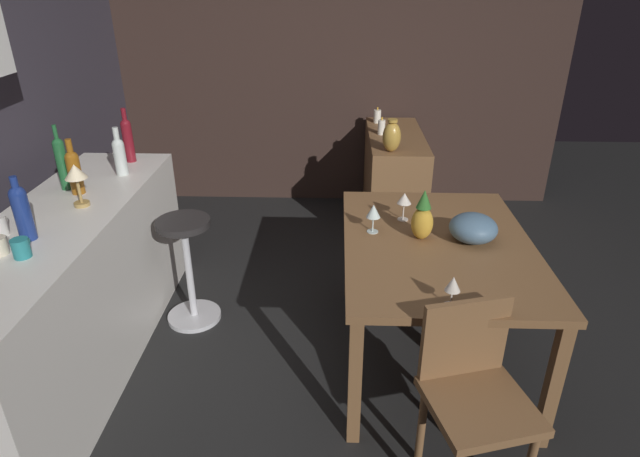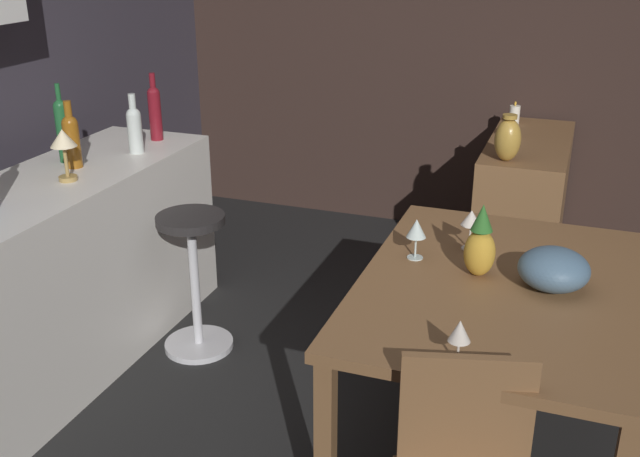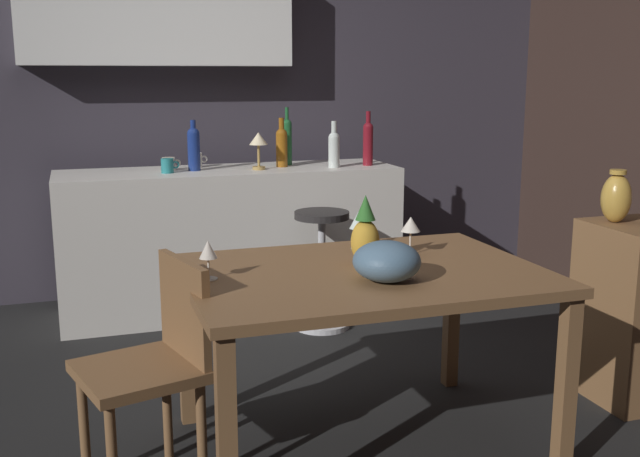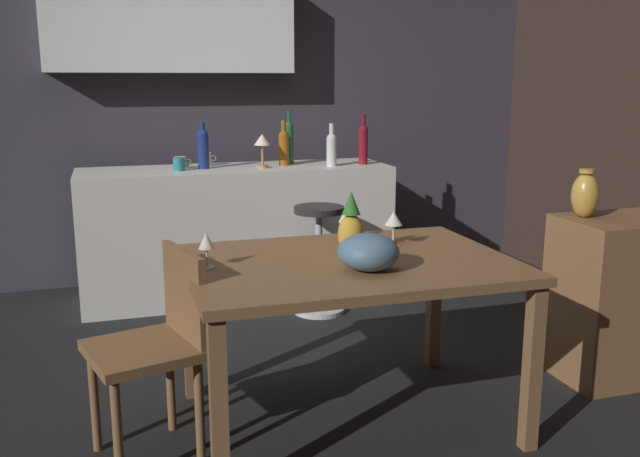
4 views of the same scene
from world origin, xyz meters
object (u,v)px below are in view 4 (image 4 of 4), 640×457
(chair_near_window, at_px, (158,342))
(wine_bottle_cobalt, at_px, (203,147))
(bar_stool, at_px, (319,256))
(wine_bottle_clear, at_px, (332,147))
(wine_bottle_amber, at_px, (284,145))
(fruit_bowl, at_px, (368,252))
(cup_white, at_px, (206,159))
(counter_lamp, at_px, (262,143))
(wine_glass_right, at_px, (206,242))
(wine_bottle_ruby, at_px, (363,142))
(cup_teal, at_px, (179,164))
(vase_brass, at_px, (585,195))
(dining_table, at_px, (348,277))
(wine_bottle_green, at_px, (289,140))
(pineapple_centerpiece, at_px, (351,227))
(cup_cream, at_px, (181,163))
(wine_glass_center, at_px, (394,219))
(wine_glass_left, at_px, (347,216))

(chair_near_window, xyz_separation_m, wine_bottle_cobalt, (0.47, 1.99, 0.57))
(bar_stool, xyz_separation_m, wine_bottle_clear, (0.21, 0.40, 0.66))
(bar_stool, xyz_separation_m, wine_bottle_amber, (-0.09, 0.54, 0.67))
(fruit_bowl, height_order, cup_white, cup_white)
(wine_bottle_clear, xyz_separation_m, counter_lamp, (-0.48, 0.04, 0.04))
(cup_white, bearing_deg, fruit_bowl, -81.96)
(wine_glass_right, distance_m, wine_bottle_ruby, 2.29)
(cup_teal, xyz_separation_m, vase_brass, (1.79, -1.75, -0.01))
(dining_table, height_order, wine_bottle_green, wine_bottle_green)
(pineapple_centerpiece, height_order, cup_teal, pineapple_centerpiece)
(fruit_bowl, height_order, wine_bottle_cobalt, wine_bottle_cobalt)
(counter_lamp, bearing_deg, wine_bottle_ruby, -0.43)
(cup_cream, bearing_deg, cup_teal, -100.79)
(wine_glass_center, bearing_deg, cup_teal, 114.13)
(cup_white, relative_size, counter_lamp, 0.49)
(wine_bottle_cobalt, bearing_deg, wine_glass_center, -71.31)
(bar_stool, bearing_deg, wine_bottle_amber, 99.56)
(bar_stool, xyz_separation_m, wine_glass_right, (-0.90, -1.39, 0.47))
(cup_teal, distance_m, cup_cream, 0.12)
(cup_white, distance_m, vase_brass, 2.53)
(wine_glass_left, bearing_deg, cup_cream, 109.56)
(counter_lamp, distance_m, vase_brass, 2.13)
(wine_glass_right, xyz_separation_m, counter_lamp, (0.64, 1.83, 0.22))
(chair_near_window, height_order, fruit_bowl, fruit_bowl)
(bar_stool, distance_m, wine_bottle_green, 0.93)
(bar_stool, distance_m, vase_brass, 1.71)
(wine_bottle_ruby, relative_size, counter_lamp, 1.51)
(wine_bottle_cobalt, bearing_deg, cup_teal, -158.98)
(wine_glass_right, xyz_separation_m, pineapple_centerpiece, (0.63, 0.04, 0.01))
(chair_near_window, height_order, wine_bottle_ruby, wine_bottle_ruby)
(wine_glass_center, relative_size, wine_bottle_green, 0.44)
(bar_stool, relative_size, vase_brass, 2.91)
(wine_bottle_clear, xyz_separation_m, cup_cream, (-1.01, 0.17, -0.09))
(bar_stool, bearing_deg, counter_lamp, 120.89)
(dining_table, bearing_deg, wine_bottle_green, 82.25)
(wine_bottle_cobalt, distance_m, wine_bottle_clear, 0.87)
(wine_bottle_cobalt, distance_m, cup_teal, 0.21)
(wine_bottle_clear, bearing_deg, wine_bottle_green, 136.73)
(cup_teal, height_order, vase_brass, vase_brass)
(chair_near_window, relative_size, pineapple_centerpiece, 3.02)
(counter_lamp, bearing_deg, wine_glass_right, -109.13)
(wine_bottle_amber, bearing_deg, cup_teal, -173.66)
(bar_stool, height_order, wine_glass_center, wine_glass_center)
(wine_glass_left, bearing_deg, pineapple_centerpiece, -105.05)
(cup_cream, bearing_deg, wine_glass_right, -93.03)
(wine_glass_left, bearing_deg, wine_glass_center, -48.25)
(bar_stool, xyz_separation_m, cup_cream, (-0.80, 0.57, 0.57))
(wine_bottle_amber, relative_size, cup_cream, 2.72)
(wine_bottle_amber, distance_m, wine_bottle_ruby, 0.56)
(counter_lamp, bearing_deg, dining_table, -91.41)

